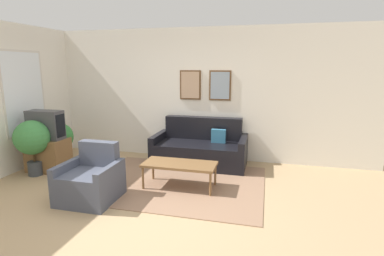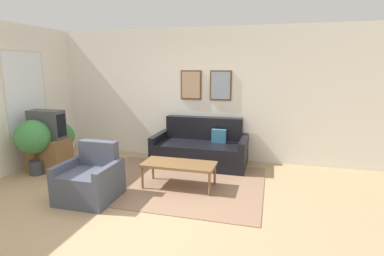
% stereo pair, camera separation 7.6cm
% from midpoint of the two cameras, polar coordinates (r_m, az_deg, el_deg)
% --- Properties ---
extents(ground_plane, '(16.00, 16.00, 0.00)m').
position_cam_midpoint_polar(ground_plane, '(4.40, -13.01, -14.72)').
color(ground_plane, tan).
extents(area_rug, '(2.89, 2.22, 0.01)m').
position_cam_midpoint_polar(area_rug, '(5.14, -3.47, -10.34)').
color(area_rug, '#937056').
rests_on(area_rug, ground_plane).
extents(wall_back, '(8.00, 0.09, 2.70)m').
position_cam_midpoint_polar(wall_back, '(6.37, -2.84, 6.48)').
color(wall_back, white).
rests_on(wall_back, ground_plane).
extents(couch, '(1.82, 0.90, 0.91)m').
position_cam_midpoint_polar(couch, '(5.97, 1.23, -4.05)').
color(couch, black).
rests_on(couch, ground_plane).
extents(coffee_table, '(1.17, 0.52, 0.41)m').
position_cam_midpoint_polar(coffee_table, '(4.83, -2.83, -7.09)').
color(coffee_table, brown).
rests_on(coffee_table, ground_plane).
extents(tv_stand, '(0.70, 0.49, 0.61)m').
position_cam_midpoint_polar(tv_stand, '(6.27, -25.99, -4.58)').
color(tv_stand, brown).
rests_on(tv_stand, ground_plane).
extents(tv, '(0.65, 0.28, 0.53)m').
position_cam_midpoint_polar(tv, '(6.14, -26.45, 0.54)').
color(tv, '#424247').
rests_on(tv, tv_stand).
extents(armchair, '(0.78, 0.76, 0.82)m').
position_cam_midpoint_polar(armchair, '(4.71, -19.13, -9.52)').
color(armchair, '#474C5B').
rests_on(armchair, ground_plane).
extents(potted_plant_tall, '(0.61, 0.61, 1.00)m').
position_cam_midpoint_polar(potted_plant_tall, '(6.01, -28.48, -1.94)').
color(potted_plant_tall, '#383D42').
rests_on(potted_plant_tall, ground_plane).
extents(potted_plant_by_window, '(0.54, 0.54, 0.86)m').
position_cam_midpoint_polar(potted_plant_by_window, '(6.36, -24.31, -1.83)').
color(potted_plant_by_window, '#935638').
rests_on(potted_plant_by_window, ground_plane).
extents(potted_plant_small, '(0.43, 0.43, 0.70)m').
position_cam_midpoint_polar(potted_plant_small, '(6.22, -26.44, -3.46)').
color(potted_plant_small, '#935638').
rests_on(potted_plant_small, ground_plane).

